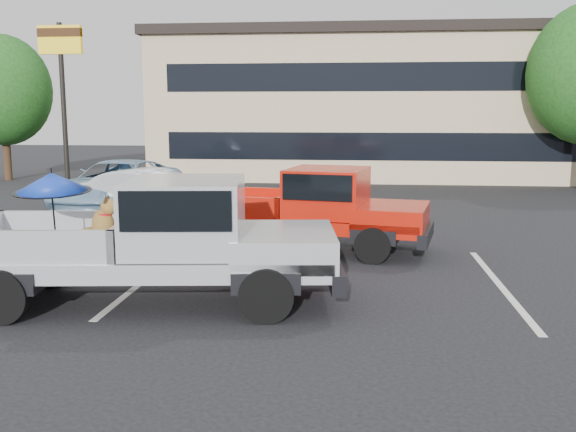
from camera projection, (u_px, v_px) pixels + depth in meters
The scene contains 11 objects.
ground at pixel (312, 317), 9.01m from camera, with size 90.00×90.00×0.00m, color black.
stripe_left at pixel (150, 276), 11.28m from camera, with size 0.12×5.00×0.01m, color silver.
stripe_right at pixel (500, 285), 10.67m from camera, with size 0.12×5.00×0.01m, color silver.
motel_building at pixel (388, 104), 28.90m from camera, with size 20.40×8.40×6.30m.
motel_sign at pixel (61, 61), 23.03m from camera, with size 1.60×0.22×6.00m.
tree_left at pixel (3, 90), 26.53m from camera, with size 3.96×3.96×6.02m.
tree_back at pixel (468, 79), 31.26m from camera, with size 4.68×4.68×7.11m.
silver_pickup at pixel (170, 235), 9.54m from camera, with size 5.88×2.62×2.06m.
red_pickup at pixel (320, 206), 13.23m from camera, with size 5.46×2.74×1.72m.
silver_sedan at pixel (154, 195), 16.97m from camera, with size 1.43×4.11×1.35m, color #B6BABE.
blue_suv at pixel (119, 185), 18.87m from camera, with size 2.40×5.20×1.45m, color #80A3BE.
Camera 1 is at (0.55, -8.66, 2.86)m, focal length 40.00 mm.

